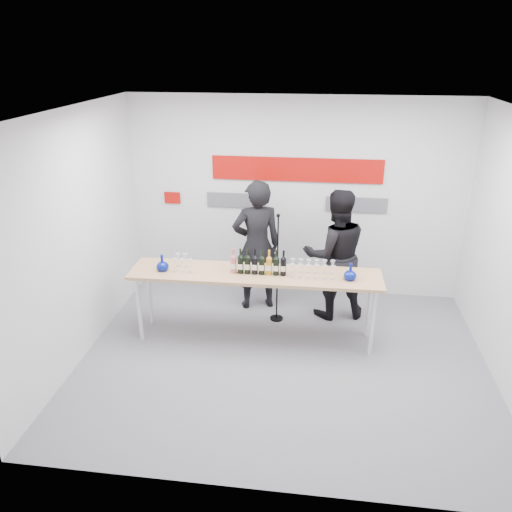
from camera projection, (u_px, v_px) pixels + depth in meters
The scene contains 12 objects.
ground at pixel (283, 360), 6.23m from camera, with size 5.00×5.00×0.00m, color slate.
back_wall at pixel (296, 199), 7.47m from camera, with size 5.00×0.04×3.00m, color silver.
signage at pixel (292, 179), 7.33m from camera, with size 3.38×0.02×0.79m.
tasting_table at pixel (255, 278), 6.36m from camera, with size 3.21×0.69×0.96m.
wine_bottles at pixel (258, 262), 6.24m from camera, with size 0.71×0.09×0.33m.
decanter_left at pixel (162, 263), 6.36m from camera, with size 0.16×0.16×0.21m, color navy, non-canonical shape.
decanter_right at pixel (350, 272), 6.11m from camera, with size 0.16×0.16×0.21m, color navy, non-canonical shape.
glasses_left at pixel (182, 263), 6.38m from camera, with size 0.27×0.23×0.18m.
glasses_right at pixel (312, 269), 6.21m from camera, with size 0.57×0.23×0.18m.
presenter_left at pixel (257, 246), 7.15m from camera, with size 0.71×0.46×1.93m, color black.
presenter_right at pixel (335, 255), 6.93m from camera, with size 0.91×0.71×1.87m, color black.
mic_stand at pixel (277, 289), 6.96m from camera, with size 0.19×0.19×1.60m.
Camera 1 is at (0.35, -5.23, 3.64)m, focal length 35.00 mm.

